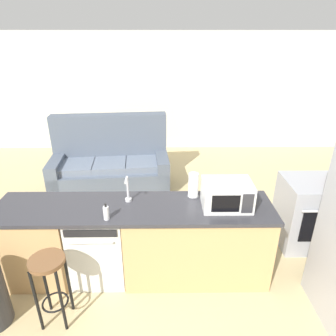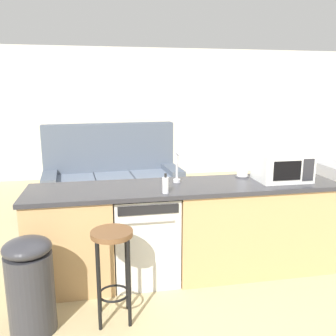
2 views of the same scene
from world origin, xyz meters
name	(u,v)px [view 1 (image 1 of 2)]	position (x,y,z in m)	size (l,w,h in m)	color
ground_plane	(124,272)	(0.00, 0.00, 0.00)	(24.00, 24.00, 0.00)	tan
wall_back	(157,93)	(0.30, 4.20, 1.30)	(10.00, 0.06, 2.60)	silver
kitchen_counter	(144,243)	(0.24, 0.00, 0.42)	(2.94, 0.66, 0.90)	tan
dishwasher	(100,244)	(-0.25, 0.00, 0.42)	(0.58, 0.61, 0.84)	silver
stove_range	(311,213)	(2.35, 0.55, 0.45)	(0.76, 0.68, 0.90)	#A8AAB2
microwave	(227,195)	(1.12, 0.00, 1.04)	(0.50, 0.37, 0.28)	white
sink_faucet	(128,191)	(0.08, 0.10, 1.03)	(0.07, 0.17, 0.30)	silver
paper_towel_roll	(193,186)	(0.79, 0.20, 1.04)	(0.14, 0.14, 0.28)	#4C4C51
soap_bottle	(106,213)	(-0.09, -0.23, 0.97)	(0.06, 0.06, 0.18)	silver
bar_stool	(50,277)	(-0.57, -0.61, 0.54)	(0.32, 0.32, 0.74)	brown
couch	(111,166)	(-0.48, 2.19, 0.39)	(2.07, 1.07, 1.27)	#515B6B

